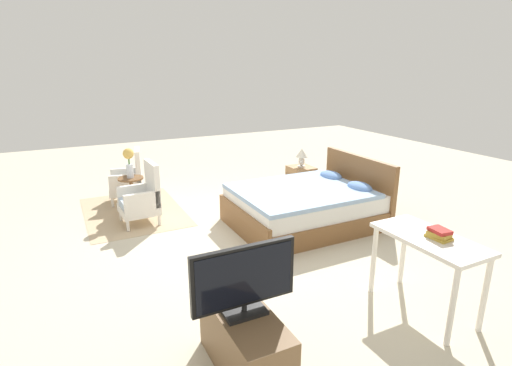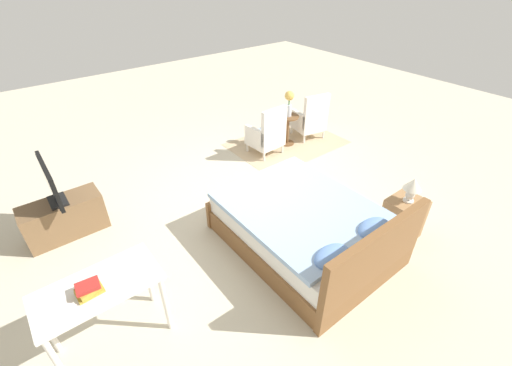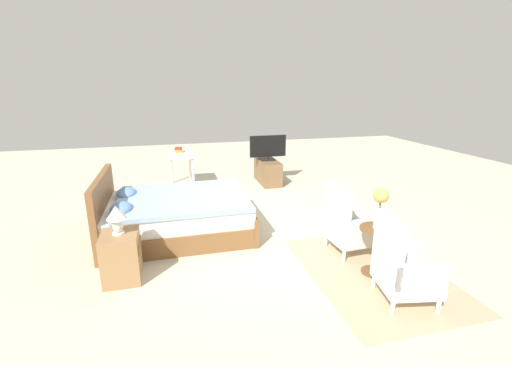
{
  "view_description": "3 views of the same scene",
  "coord_description": "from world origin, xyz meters",
  "px_view_note": "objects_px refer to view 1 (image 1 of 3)",
  "views": [
    {
      "loc": [
        4.61,
        -2.03,
        2.32
      ],
      "look_at": [
        0.13,
        0.22,
        0.82
      ],
      "focal_mm": 28.0,
      "sensor_mm": 36.0,
      "label": 1
    },
    {
      "loc": [
        2.39,
        3.3,
        3.14
      ],
      "look_at": [
        0.06,
        0.3,
        0.56
      ],
      "focal_mm": 24.0,
      "sensor_mm": 36.0,
      "label": 2
    },
    {
      "loc": [
        -4.93,
        1.18,
        2.17
      ],
      "look_at": [
        -0.02,
        -0.08,
        0.69
      ],
      "focal_mm": 24.0,
      "sensor_mm": 36.0,
      "label": 3
    }
  ],
  "objects_px": {
    "armchair_by_window_right": "(142,199)",
    "table_lamp": "(302,155)",
    "flower_vase": "(129,160)",
    "nightstand": "(301,182)",
    "book_stack": "(439,234)",
    "tv_stand": "(245,343)",
    "armchair_by_window_left": "(129,180)",
    "vanity_desk": "(428,248)",
    "tv_flatscreen": "(244,279)",
    "bed": "(307,205)",
    "side_table": "(132,190)"
  },
  "relations": [
    {
      "from": "armchair_by_window_left",
      "to": "book_stack",
      "type": "bearing_deg",
      "value": 23.17
    },
    {
      "from": "table_lamp",
      "to": "vanity_desk",
      "type": "distance_m",
      "value": 3.57
    },
    {
      "from": "bed",
      "to": "vanity_desk",
      "type": "xyz_separation_m",
      "value": [
        2.34,
        -0.22,
        0.36
      ]
    },
    {
      "from": "side_table",
      "to": "table_lamp",
      "type": "height_order",
      "value": "table_lamp"
    },
    {
      "from": "armchair_by_window_left",
      "to": "armchair_by_window_right",
      "type": "distance_m",
      "value": 1.1
    },
    {
      "from": "tv_flatscreen",
      "to": "armchair_by_window_right",
      "type": "bearing_deg",
      "value": -178.87
    },
    {
      "from": "bed",
      "to": "book_stack",
      "type": "bearing_deg",
      "value": -4.22
    },
    {
      "from": "armchair_by_window_left",
      "to": "flower_vase",
      "type": "xyz_separation_m",
      "value": [
        0.55,
        -0.06,
        0.49
      ]
    },
    {
      "from": "armchair_by_window_right",
      "to": "tv_flatscreen",
      "type": "height_order",
      "value": "tv_flatscreen"
    },
    {
      "from": "armchair_by_window_left",
      "to": "vanity_desk",
      "type": "height_order",
      "value": "armchair_by_window_left"
    },
    {
      "from": "flower_vase",
      "to": "armchair_by_window_left",
      "type": "bearing_deg",
      "value": 174.06
    },
    {
      "from": "armchair_by_window_left",
      "to": "armchair_by_window_right",
      "type": "relative_size",
      "value": 1.0
    },
    {
      "from": "armchair_by_window_left",
      "to": "vanity_desk",
      "type": "bearing_deg",
      "value": 23.06
    },
    {
      "from": "armchair_by_window_right",
      "to": "tv_stand",
      "type": "xyz_separation_m",
      "value": [
        3.48,
        0.07,
        -0.12
      ]
    },
    {
      "from": "flower_vase",
      "to": "bed",
      "type": "bearing_deg",
      "value": 52.35
    },
    {
      "from": "nightstand",
      "to": "armchair_by_window_left",
      "type": "bearing_deg",
      "value": -112.23
    },
    {
      "from": "armchair_by_window_right",
      "to": "nightstand",
      "type": "relative_size",
      "value": 1.62
    },
    {
      "from": "tv_stand",
      "to": "vanity_desk",
      "type": "relative_size",
      "value": 0.92
    },
    {
      "from": "armchair_by_window_right",
      "to": "nightstand",
      "type": "xyz_separation_m",
      "value": [
        0.04,
        2.8,
        -0.1
      ]
    },
    {
      "from": "vanity_desk",
      "to": "bed",
      "type": "bearing_deg",
      "value": 174.74
    },
    {
      "from": "table_lamp",
      "to": "book_stack",
      "type": "distance_m",
      "value": 3.62
    },
    {
      "from": "bed",
      "to": "tv_stand",
      "type": "relative_size",
      "value": 2.17
    },
    {
      "from": "nightstand",
      "to": "tv_flatscreen",
      "type": "xyz_separation_m",
      "value": [
        3.44,
        -2.73,
        0.53
      ]
    },
    {
      "from": "armchair_by_window_right",
      "to": "table_lamp",
      "type": "distance_m",
      "value": 2.83
    },
    {
      "from": "armchair_by_window_right",
      "to": "flower_vase",
      "type": "bearing_deg",
      "value": -174.05
    },
    {
      "from": "armchair_by_window_left",
      "to": "table_lamp",
      "type": "xyz_separation_m",
      "value": [
        1.14,
        2.8,
        0.4
      ]
    },
    {
      "from": "armchair_by_window_left",
      "to": "tv_flatscreen",
      "type": "height_order",
      "value": "tv_flatscreen"
    },
    {
      "from": "armchair_by_window_left",
      "to": "tv_flatscreen",
      "type": "xyz_separation_m",
      "value": [
        4.58,
        0.07,
        0.43
      ]
    },
    {
      "from": "bed",
      "to": "tv_flatscreen",
      "type": "relative_size",
      "value": 2.55
    },
    {
      "from": "table_lamp",
      "to": "vanity_desk",
      "type": "bearing_deg",
      "value": -13.54
    },
    {
      "from": "bed",
      "to": "flower_vase",
      "type": "distance_m",
      "value": 2.88
    },
    {
      "from": "armchair_by_window_right",
      "to": "nightstand",
      "type": "distance_m",
      "value": 2.8
    },
    {
      "from": "side_table",
      "to": "nightstand",
      "type": "xyz_separation_m",
      "value": [
        0.6,
        2.86,
        -0.08
      ]
    },
    {
      "from": "table_lamp",
      "to": "bed",
      "type": "bearing_deg",
      "value": -28.78
    },
    {
      "from": "nightstand",
      "to": "tv_stand",
      "type": "height_order",
      "value": "nightstand"
    },
    {
      "from": "armchair_by_window_right",
      "to": "tv_stand",
      "type": "height_order",
      "value": "armchair_by_window_right"
    },
    {
      "from": "side_table",
      "to": "nightstand",
      "type": "distance_m",
      "value": 2.92
    },
    {
      "from": "table_lamp",
      "to": "tv_stand",
      "type": "relative_size",
      "value": 0.34
    },
    {
      "from": "flower_vase",
      "to": "nightstand",
      "type": "xyz_separation_m",
      "value": [
        0.6,
        2.86,
        -0.59
      ]
    },
    {
      "from": "bed",
      "to": "side_table",
      "type": "height_order",
      "value": "bed"
    },
    {
      "from": "flower_vase",
      "to": "book_stack",
      "type": "height_order",
      "value": "flower_vase"
    },
    {
      "from": "armchair_by_window_left",
      "to": "nightstand",
      "type": "height_order",
      "value": "armchair_by_window_left"
    },
    {
      "from": "armchair_by_window_right",
      "to": "side_table",
      "type": "relative_size",
      "value": 1.59
    },
    {
      "from": "flower_vase",
      "to": "book_stack",
      "type": "relative_size",
      "value": 2.2
    },
    {
      "from": "nightstand",
      "to": "vanity_desk",
      "type": "bearing_deg",
      "value": -13.53
    },
    {
      "from": "tv_flatscreen",
      "to": "book_stack",
      "type": "xyz_separation_m",
      "value": [
        0.1,
        1.93,
        0.02
      ]
    },
    {
      "from": "tv_stand",
      "to": "table_lamp",
      "type": "bearing_deg",
      "value": 141.51
    },
    {
      "from": "flower_vase",
      "to": "nightstand",
      "type": "height_order",
      "value": "flower_vase"
    },
    {
      "from": "flower_vase",
      "to": "table_lamp",
      "type": "relative_size",
      "value": 1.45
    },
    {
      "from": "tv_stand",
      "to": "flower_vase",
      "type": "bearing_deg",
      "value": -178.2
    }
  ]
}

